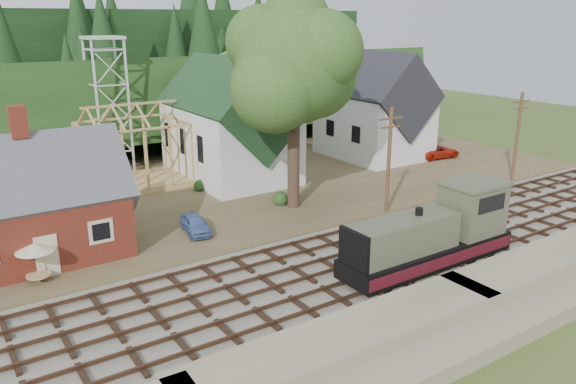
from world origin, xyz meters
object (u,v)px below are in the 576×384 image
locomotive (434,235)px  car_blue (195,224)px  car_red (437,151)px  patio_set (35,249)px

locomotive → car_blue: size_ratio=3.21×
car_blue → car_red: (29.34, 5.51, 0.06)m
car_red → patio_set: patio_set is taller
locomotive → car_red: size_ratio=2.38×
locomotive → car_blue: (-9.41, 12.07, -1.13)m
car_blue → car_red: car_red is taller
car_blue → patio_set: (-10.11, -2.00, 1.32)m
car_red → patio_set: bearing=108.0°
car_red → locomotive: bearing=138.6°
car_blue → patio_set: 10.39m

